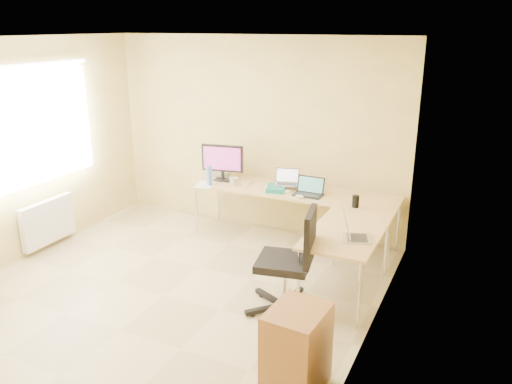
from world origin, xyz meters
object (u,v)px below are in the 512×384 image
at_px(desk_return, 345,262).
at_px(mug, 234,181).
at_px(laptop_black, 308,187).
at_px(office_chair, 284,264).
at_px(water_bottle, 209,176).
at_px(desk_main, 293,217).
at_px(laptop_return, 358,229).
at_px(monitor, 223,163).
at_px(keyboard, 278,189).
at_px(cabinet, 297,350).
at_px(laptop_center, 287,177).
at_px(desk_fan, 223,167).

distance_m(desk_return, mug, 2.00).
height_order(desk_return, laptop_black, laptop_black).
bearing_deg(office_chair, mug, 121.26).
distance_m(water_bottle, office_chair, 2.05).
height_order(desk_main, desk_return, same).
height_order(desk_main, laptop_return, laptop_return).
bearing_deg(mug, monitor, 151.68).
bearing_deg(keyboard, laptop_black, 15.94).
relative_size(desk_return, cabinet, 1.89).
bearing_deg(monitor, keyboard, -13.60).
bearing_deg(laptop_return, desk_return, 19.52).
bearing_deg(water_bottle, desk_return, -19.06).
relative_size(laptop_black, cabinet, 0.51).
relative_size(laptop_center, office_chair, 0.28).
height_order(desk_return, water_bottle, water_bottle).
distance_m(laptop_black, office_chair, 1.50).
bearing_deg(desk_fan, desk_return, -26.14).
height_order(desk_fan, cabinet, desk_fan).
bearing_deg(office_chair, desk_return, 39.65).
bearing_deg(desk_return, laptop_center, 136.93).
bearing_deg(cabinet, monitor, 133.02).
distance_m(water_bottle, laptop_return, 2.36).
xyz_separation_m(mug, desk_fan, (-0.34, 0.35, 0.07)).
relative_size(keyboard, laptop_return, 1.16).
height_order(desk_return, monitor, monitor).
xyz_separation_m(office_chair, cabinet, (0.54, -1.05, -0.14)).
distance_m(laptop_return, office_chair, 0.80).
xyz_separation_m(laptop_black, mug, (-1.02, -0.02, -0.06)).
bearing_deg(desk_return, mug, 154.10).
height_order(desk_main, monitor, monitor).
bearing_deg(laptop_center, keyboard, -147.07).
distance_m(desk_main, laptop_black, 0.55).
bearing_deg(monitor, desk_fan, 108.13).
bearing_deg(monitor, laptop_return, -37.78).
xyz_separation_m(desk_return, monitor, (-1.99, 0.98, 0.61)).
xyz_separation_m(desk_main, desk_return, (0.98, -1.00, 0.00)).
xyz_separation_m(laptop_center, mug, (-0.68, -0.15, -0.10)).
distance_m(laptop_center, mug, 0.70).
height_order(laptop_black, office_chair, office_chair).
bearing_deg(office_chair, desk_fan, 121.76).
bearing_deg(laptop_center, laptop_black, -38.15).
bearing_deg(desk_return, desk_fan, 150.27).
distance_m(desk_main, desk_return, 1.40).
distance_m(keyboard, desk_fan, 0.99).
xyz_separation_m(laptop_center, laptop_return, (1.23, -1.20, -0.04)).
distance_m(mug, water_bottle, 0.32).
distance_m(keyboard, laptop_return, 1.71).
xyz_separation_m(mug, water_bottle, (-0.28, -0.15, 0.08)).
bearing_deg(laptop_black, desk_fan, 167.67).
xyz_separation_m(desk_main, water_bottle, (-1.06, -0.30, 0.50)).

